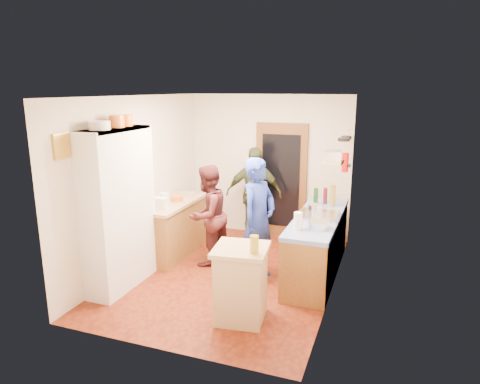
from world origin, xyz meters
The scene contains 44 objects.
floor centered at (0.00, 0.00, -0.01)m, with size 3.00×4.00×0.02m, color maroon.
ceiling centered at (0.00, 0.00, 2.61)m, with size 3.00×4.00×0.02m, color silver.
wall_back centered at (0.00, 2.01, 1.30)m, with size 3.00×0.02×2.60m, color beige.
wall_front centered at (0.00, -2.01, 1.30)m, with size 3.00×0.02×2.60m, color beige.
wall_left centered at (-1.51, 0.00, 1.30)m, with size 0.02×4.00×2.60m, color beige.
wall_right centered at (1.51, 0.00, 1.30)m, with size 0.02×4.00×2.60m, color beige.
door_frame centered at (0.25, 1.97, 1.05)m, with size 0.95×0.06×2.10m, color brown.
door_glass centered at (0.25, 1.94, 1.05)m, with size 0.70×0.02×1.70m, color black.
hutch_body centered at (-1.30, -0.80, 1.10)m, with size 0.40×1.20×2.20m, color white.
hutch_top_shelf centered at (-1.30, -0.80, 2.18)m, with size 0.40×1.14×0.04m, color white.
plate_stack centered at (-1.30, -1.07, 2.26)m, with size 0.27×0.27×0.11m, color white.
orange_pot_a centered at (-1.30, -0.71, 2.28)m, with size 0.20×0.20×0.16m, color orange.
orange_pot_b centered at (-1.30, -0.50, 2.28)m, with size 0.17×0.17×0.15m, color orange.
left_counter_base centered at (-1.20, 0.45, 0.42)m, with size 0.60×1.40×0.85m, color #95612B.
left_counter_top centered at (-1.20, 0.45, 0.88)m, with size 0.64×1.44×0.05m, color tan.
toaster centered at (-1.15, 0.03, 0.99)m, with size 0.23×0.15×0.17m, color white.
kettle centered at (-1.25, 0.33, 0.98)m, with size 0.15×0.15×0.17m, color white.
orange_bowl centered at (-1.12, 0.52, 0.94)m, with size 0.19×0.19×0.09m, color orange.
chopping_board centered at (-1.18, 1.02, 0.91)m, with size 0.30×0.22×0.03m, color tan.
right_counter_base centered at (1.20, 0.50, 0.42)m, with size 0.60×2.20×0.84m, color #95612B.
right_counter_top centered at (1.20, 0.50, 0.87)m, with size 0.62×2.22×0.06m, color #0B2EA7.
hob centered at (1.20, 0.44, 0.92)m, with size 0.55×0.58×0.04m, color silver.
pot_on_hob centered at (1.15, 0.47, 1.00)m, with size 0.20×0.20×0.13m, color silver.
bottle_a centered at (1.05, 1.07, 1.04)m, with size 0.07×0.07×0.27m, color #143F14.
bottle_b centered at (1.18, 1.20, 1.03)m, with size 0.06×0.06×0.26m, color #591419.
bottle_c centered at (1.31, 1.09, 1.07)m, with size 0.09×0.09×0.34m, color olive.
paper_towel centered at (1.05, -0.23, 1.02)m, with size 0.11×0.11×0.24m, color white.
mixing_bowl centered at (1.30, -0.10, 0.95)m, with size 0.28×0.28×0.11m, color silver.
island_base centered at (0.57, -1.11, 0.43)m, with size 0.55×0.55×0.86m, color tan.
island_top centered at (0.57, -1.11, 0.89)m, with size 0.62×0.62×0.05m, color tan.
cutting_board centered at (0.52, -1.07, 0.90)m, with size 0.35×0.28×0.02m, color white.
oil_jar centered at (0.77, -1.20, 1.01)m, with size 0.10×0.10×0.20m, color #AD9E2D.
pan_rail centered at (1.46, 1.52, 2.05)m, with size 0.02×0.02×0.65m, color silver.
pan_hang_a centered at (1.40, 1.35, 1.92)m, with size 0.18×0.18×0.05m, color black.
pan_hang_b centered at (1.40, 1.55, 1.90)m, with size 0.16×0.16×0.05m, color black.
pan_hang_c centered at (1.40, 1.75, 1.91)m, with size 0.17×0.17×0.05m, color black.
wall_shelf centered at (1.37, 0.45, 1.70)m, with size 0.26×0.42×0.03m, color tan.
radio centered at (1.37, 0.45, 1.79)m, with size 0.22×0.30×0.15m, color silver.
ext_bracket centered at (1.47, 1.70, 1.45)m, with size 0.06×0.10×0.04m, color black.
fire_extinguisher centered at (1.41, 1.70, 1.50)m, with size 0.11×0.11×0.32m, color red.
picture_frame centered at (-1.48, -1.55, 2.05)m, with size 0.03×0.25×0.30m, color gold.
person_hob centered at (0.44, 0.04, 0.89)m, with size 0.65×0.42×1.77m, color #213598.
person_left centered at (-0.44, 0.33, 0.79)m, with size 0.77×0.60×1.57m, color #491D1E.
person_back centered at (-0.13, 1.58, 0.85)m, with size 1.00×0.42×1.70m, color #374224.
Camera 1 is at (2.15, -5.49, 2.71)m, focal length 32.00 mm.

